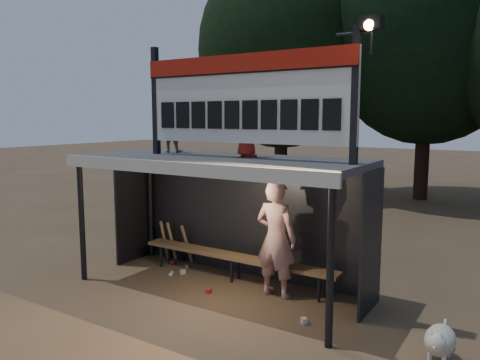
% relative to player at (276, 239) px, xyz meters
% --- Properties ---
extents(ground, '(80.00, 80.00, 0.00)m').
position_rel_player_xyz_m(ground, '(-0.98, -0.28, -0.99)').
color(ground, brown).
rests_on(ground, ground).
extents(player, '(0.73, 0.48, 1.98)m').
position_rel_player_xyz_m(player, '(0.00, 0.00, 0.00)').
color(player, silver).
rests_on(player, ground).
extents(child_a, '(0.52, 0.45, 0.93)m').
position_rel_player_xyz_m(child_a, '(-2.31, 0.12, 1.80)').
color(child_a, gray).
rests_on(child_a, dugout_shelter).
extents(child_b, '(0.58, 0.52, 0.99)m').
position_rel_player_xyz_m(child_b, '(-0.54, -0.04, 1.83)').
color(child_b, red).
rests_on(child_b, dugout_shelter).
extents(dugout_shelter, '(5.10, 2.08, 2.32)m').
position_rel_player_xyz_m(dugout_shelter, '(-0.98, -0.04, 0.86)').
color(dugout_shelter, '#414244').
rests_on(dugout_shelter, ground).
extents(scoreboard_assembly, '(4.10, 0.27, 1.99)m').
position_rel_player_xyz_m(scoreboard_assembly, '(-0.42, -0.29, 2.34)').
color(scoreboard_assembly, black).
rests_on(scoreboard_assembly, dugout_shelter).
extents(bench, '(4.00, 0.35, 0.48)m').
position_rel_player_xyz_m(bench, '(-0.98, 0.27, -0.56)').
color(bench, olive).
rests_on(bench, ground).
extents(tree_left, '(6.46, 6.46, 9.27)m').
position_rel_player_xyz_m(tree_left, '(-4.98, 9.72, 4.53)').
color(tree_left, black).
rests_on(tree_left, ground).
extents(tree_mid, '(7.22, 7.22, 10.36)m').
position_rel_player_xyz_m(tree_mid, '(0.02, 11.22, 5.18)').
color(tree_mid, black).
rests_on(tree_mid, ground).
extents(dog, '(0.36, 0.81, 0.49)m').
position_rel_player_xyz_m(dog, '(2.71, -0.83, -0.71)').
color(dog, beige).
rests_on(dog, ground).
extents(bats, '(0.68, 0.35, 0.84)m').
position_rel_player_xyz_m(bats, '(-2.63, 0.54, -0.56)').
color(bats, olive).
rests_on(bats, ground).
extents(litter, '(3.55, 1.19, 0.08)m').
position_rel_player_xyz_m(litter, '(-1.49, -0.11, -0.95)').
color(litter, red).
rests_on(litter, ground).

